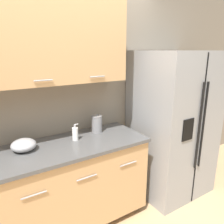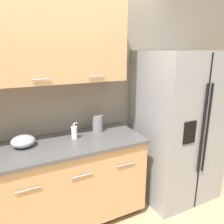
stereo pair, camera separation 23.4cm
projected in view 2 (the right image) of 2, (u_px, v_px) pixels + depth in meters
The scene contains 6 objects.
wall_back at pixel (53, 84), 2.28m from camera, with size 10.00×0.39×2.60m.
counter_unit at pixel (50, 187), 2.23m from camera, with size 1.95×0.64×0.93m.
refrigerator at pixel (177, 126), 2.71m from camera, with size 0.92×0.82×1.81m.
soap_dispenser at pixel (74, 132), 2.26m from camera, with size 0.07×0.06×0.17m.
steel_canister at pixel (98, 123), 2.45m from camera, with size 0.12×0.12×0.21m.
mixing_bowl at pixel (23, 141), 2.07m from camera, with size 0.22×0.22×0.11m.
Camera 2 is at (-0.52, -1.11, 1.81)m, focal length 35.00 mm.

